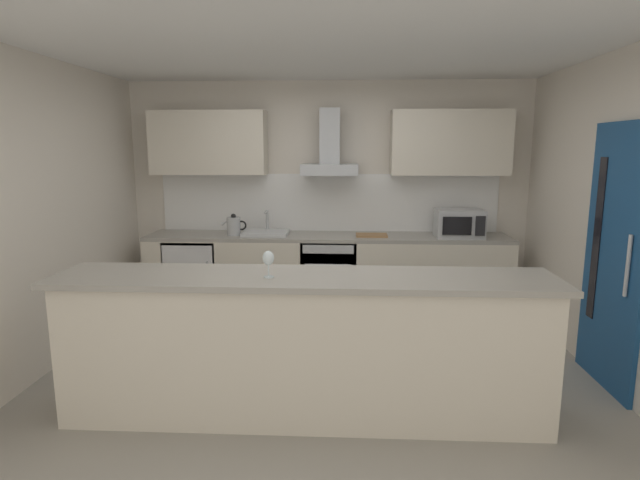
{
  "coord_description": "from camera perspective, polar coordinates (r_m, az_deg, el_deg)",
  "views": [
    {
      "loc": [
        0.21,
        -3.93,
        1.85
      ],
      "look_at": [
        -0.02,
        0.52,
        1.05
      ],
      "focal_mm": 28.72,
      "sensor_mm": 36.0,
      "label": 1
    }
  ],
  "objects": [
    {
      "name": "microwave",
      "position": [
        5.73,
        15.23,
        1.8
      ],
      "size": [
        0.5,
        0.38,
        0.3
      ],
      "color": "#B7BABC",
      "rests_on": "counter_back"
    },
    {
      "name": "chopping_board",
      "position": [
        5.63,
        5.77,
        0.54
      ],
      "size": [
        0.34,
        0.22,
        0.02
      ],
      "primitive_type": "cube",
      "rotation": [
        0.0,
        0.0,
        -0.0
      ],
      "color": "#9E7247",
      "rests_on": "counter_back"
    },
    {
      "name": "sink",
      "position": [
        5.73,
        -6.06,
        0.87
      ],
      "size": [
        0.5,
        0.4,
        0.26
      ],
      "color": "silver",
      "rests_on": "counter_back"
    },
    {
      "name": "ceiling",
      "position": [
        4.01,
        -0.1,
        21.1
      ],
      "size": [
        5.55,
        4.97,
        0.02
      ],
      "primitive_type": "cube",
      "color": "white"
    },
    {
      "name": "wine_glass",
      "position": [
        3.36,
        -5.77,
        -2.12
      ],
      "size": [
        0.08,
        0.08,
        0.18
      ],
      "color": "silver",
      "rests_on": "counter_island"
    },
    {
      "name": "side_door",
      "position": [
        4.52,
        29.9,
        -1.69
      ],
      "size": [
        0.08,
        0.85,
        2.05
      ],
      "color": "navy",
      "rests_on": "ground"
    },
    {
      "name": "counter_island",
      "position": [
        3.57,
        -1.75,
        -11.81
      ],
      "size": [
        3.36,
        0.64,
        1.02
      ],
      "color": "beige",
      "rests_on": "ground"
    },
    {
      "name": "wall_back",
      "position": [
        6.01,
        0.95,
        4.93
      ],
      "size": [
        5.55,
        0.12,
        2.6
      ],
      "primitive_type": "cube",
      "color": "silver",
      "rests_on": "ground"
    },
    {
      "name": "backsplash_tile",
      "position": [
        5.94,
        0.92,
        4.19
      ],
      "size": [
        3.87,
        0.02,
        0.66
      ],
      "primitive_type": "cube",
      "color": "white"
    },
    {
      "name": "wall_right",
      "position": [
        4.5,
        31.11,
        1.69
      ],
      "size": [
        0.12,
        4.97,
        2.6
      ],
      "primitive_type": "cube",
      "color": "silver",
      "rests_on": "ground"
    },
    {
      "name": "kettle",
      "position": [
        5.74,
        -9.58,
        1.57
      ],
      "size": [
        0.29,
        0.15,
        0.24
      ],
      "color": "#B7BABC",
      "rests_on": "counter_back"
    },
    {
      "name": "refrigerator",
      "position": [
        6.0,
        -13.67,
        -3.86
      ],
      "size": [
        0.58,
        0.6,
        0.85
      ],
      "color": "white",
      "rests_on": "ground"
    },
    {
      "name": "ground",
      "position": [
        4.36,
        -0.09,
        -15.11
      ],
      "size": [
        5.55,
        4.97,
        0.02
      ],
      "primitive_type": "cube",
      "color": "gray"
    },
    {
      "name": "wall_left",
      "position": [
        4.72,
        -29.76,
        2.13
      ],
      "size": [
        0.12,
        4.97,
        2.6
      ],
      "primitive_type": "cube",
      "color": "silver",
      "rests_on": "ground"
    },
    {
      "name": "upper_cabinets",
      "position": [
        5.75,
        0.89,
        10.78
      ],
      "size": [
        3.95,
        0.32,
        0.7
      ],
      "color": "beige"
    },
    {
      "name": "oven",
      "position": [
        5.75,
        1.01,
        -3.82
      ],
      "size": [
        0.6,
        0.62,
        0.8
      ],
      "color": "slate",
      "rests_on": "ground"
    },
    {
      "name": "counter_back",
      "position": [
        5.78,
        0.79,
        -3.85
      ],
      "size": [
        4.01,
        0.6,
        0.9
      ],
      "color": "beige",
      "rests_on": "ground"
    },
    {
      "name": "range_hood",
      "position": [
        5.71,
        1.1,
        9.55
      ],
      "size": [
        0.62,
        0.45,
        0.72
      ],
      "color": "#B7BABC"
    }
  ]
}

